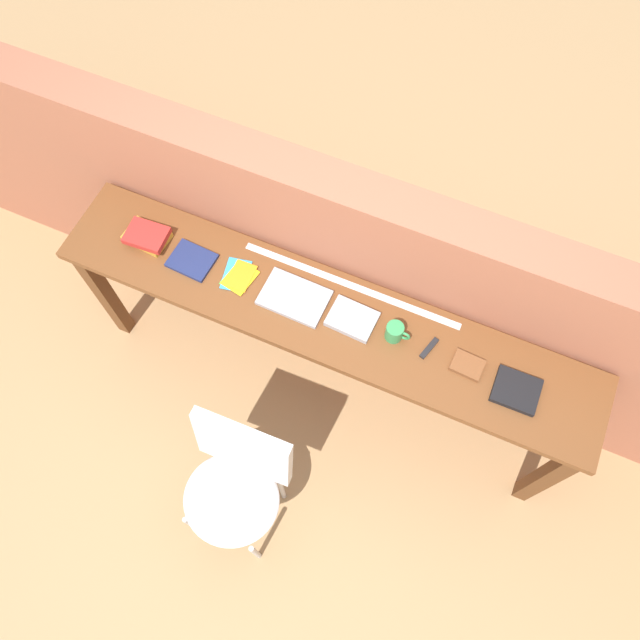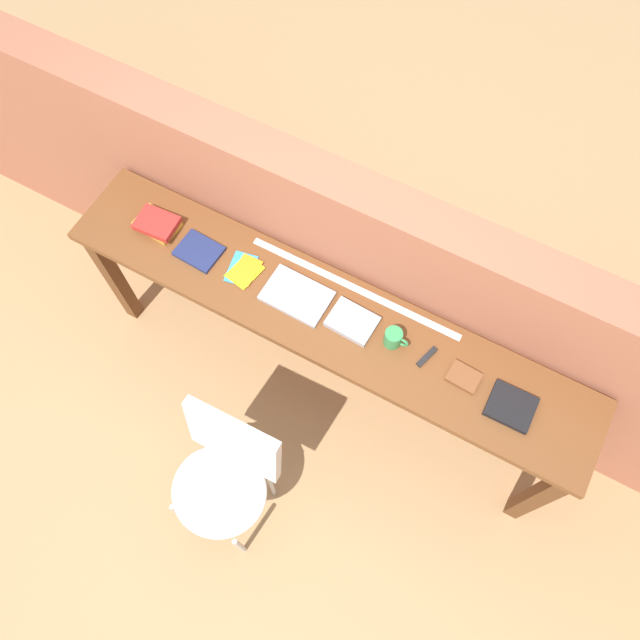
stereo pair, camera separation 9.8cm
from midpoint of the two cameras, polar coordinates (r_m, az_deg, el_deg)
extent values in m
plane|color=tan|center=(3.46, -1.18, -9.63)|extent=(40.00, 40.00, 0.00)
cube|color=#9E5B42|center=(3.05, 4.43, 4.04)|extent=(6.00, 0.20, 1.35)
cube|color=brown|center=(2.75, 1.52, 0.44)|extent=(2.50, 0.44, 0.04)
cube|color=#5B341A|center=(3.49, -17.52, 3.69)|extent=(0.07, 0.07, 0.84)
cube|color=#5B341A|center=(3.14, 20.10, -14.92)|extent=(0.07, 0.07, 0.84)
cube|color=#5B341A|center=(3.59, -14.59, 7.68)|extent=(0.07, 0.07, 0.84)
cube|color=#5B341A|center=(3.24, 21.95, -9.80)|extent=(0.07, 0.07, 0.84)
ellipsoid|color=silver|center=(2.96, -8.23, -15.22)|extent=(0.45, 0.43, 0.08)
cube|color=silver|center=(2.75, -6.87, -10.95)|extent=(0.44, 0.12, 0.40)
cylinder|color=#B2B2B7|center=(3.23, -11.73, -16.94)|extent=(0.02, 0.02, 0.41)
cylinder|color=#B2B2B7|center=(3.17, -6.42, -19.85)|extent=(0.02, 0.02, 0.41)
cylinder|color=#B2B2B7|center=(3.25, -8.77, -12.16)|extent=(0.02, 0.02, 0.41)
cylinder|color=#B2B2B7|center=(3.19, -3.54, -14.90)|extent=(0.02, 0.02, 0.41)
cube|color=gold|center=(3.02, -13.75, 8.47)|extent=(0.21, 0.15, 0.03)
cube|color=red|center=(2.99, -13.79, 8.57)|extent=(0.20, 0.15, 0.03)
cube|color=navy|center=(2.91, -10.06, 6.18)|extent=(0.20, 0.17, 0.02)
cube|color=green|center=(2.84, -6.14, 4.58)|extent=(0.11, 0.16, 0.00)
cube|color=#3399D8|center=(2.84, -6.24, 4.66)|extent=(0.14, 0.18, 0.00)
cube|color=yellow|center=(2.83, -5.91, 4.37)|extent=(0.14, 0.17, 0.00)
cube|color=orange|center=(2.83, -5.79, 4.54)|extent=(0.11, 0.15, 0.00)
cube|color=#9E9EA3|center=(2.75, -1.12, 2.20)|extent=(0.30, 0.20, 0.02)
cube|color=#9E9EA3|center=(2.70, 4.01, -0.18)|extent=(0.21, 0.16, 0.03)
cylinder|color=#338C4C|center=(2.65, 7.74, -1.66)|extent=(0.08, 0.08, 0.09)
torus|color=#338C4C|center=(2.65, 8.59, -2.07)|extent=(0.06, 0.01, 0.06)
cube|color=black|center=(2.68, 10.77, -3.37)|extent=(0.05, 0.11, 0.02)
cube|color=brown|center=(2.68, 14.03, -5.13)|extent=(0.14, 0.11, 0.02)
cube|color=black|center=(2.69, 18.07, -7.58)|extent=(0.19, 0.17, 0.03)
cube|color=silver|center=(2.79, 4.12, 2.94)|extent=(1.03, 0.03, 0.00)
camera|label=1|loc=(0.05, -88.96, 2.25)|focal=35.00mm
camera|label=2|loc=(0.05, 91.04, -2.25)|focal=35.00mm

